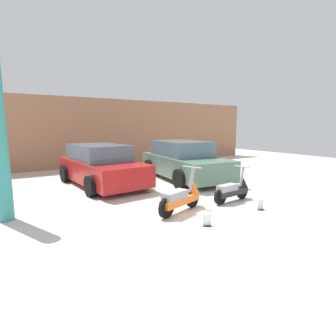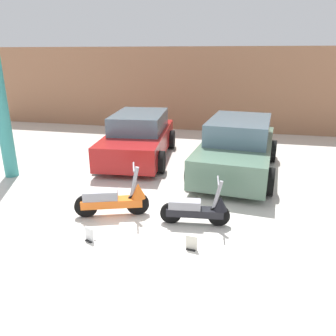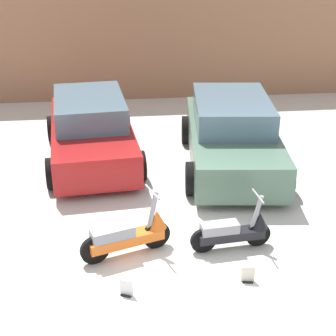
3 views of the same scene
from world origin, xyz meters
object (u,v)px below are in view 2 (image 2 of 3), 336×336
scooter_front_left (115,198)px  scooter_front_right (198,209)px  placard_near_right_scooter (191,243)px  car_rear_center (237,147)px  placard_near_left_scooter (90,235)px  support_column_side (2,113)px  car_rear_left (139,137)px

scooter_front_left → scooter_front_right: bearing=-19.3°
scooter_front_right → placard_near_right_scooter: 0.91m
car_rear_center → placard_near_left_scooter: size_ratio=17.18×
scooter_front_left → support_column_side: (-3.61, 1.57, 1.34)m
car_rear_center → support_column_side: support_column_side is taller
scooter_front_left → car_rear_left: car_rear_left is taller
scooter_front_left → placard_near_right_scooter: bearing=-46.6°
car_rear_left → car_rear_center: size_ratio=0.95×
car_rear_center → placard_near_right_scooter: 4.25m
placard_near_right_scooter → scooter_front_right: bearing=90.9°
placard_near_left_scooter → placard_near_right_scooter: size_ratio=1.00×
car_rear_center → placard_near_left_scooter: car_rear_center is taller
scooter_front_left → placard_near_left_scooter: (-0.10, -1.03, -0.26)m
scooter_front_right → support_column_side: size_ratio=0.39×
scooter_front_left → scooter_front_right: (1.69, -0.01, -0.04)m
scooter_front_right → car_rear_left: (-2.41, 3.94, 0.34)m
scooter_front_left → support_column_side: support_column_side is taller
scooter_front_left → support_column_side: bearing=137.7°
scooter_front_left → scooter_front_right: size_ratio=1.08×
scooter_front_left → car_rear_left: size_ratio=0.34×
scooter_front_left → car_rear_left: 4.00m
placard_near_left_scooter → support_column_side: 4.65m
car_rear_left → car_rear_center: bearing=72.4°
scooter_front_right → placard_near_right_scooter: (0.01, -0.89, -0.22)m
car_rear_center → placard_near_right_scooter: (-0.64, -4.16, -0.59)m
car_rear_left → scooter_front_left: bearing=5.0°
scooter_front_right → placard_near_left_scooter: (-1.79, -1.01, -0.22)m
car_rear_center → scooter_front_left: bearing=-29.9°
placard_near_right_scooter → support_column_side: size_ratio=0.08×
scooter_front_right → support_column_side: support_column_side is taller
placard_near_left_scooter → support_column_side: support_column_side is taller
car_rear_left → car_rear_center: (3.06, -0.66, 0.03)m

